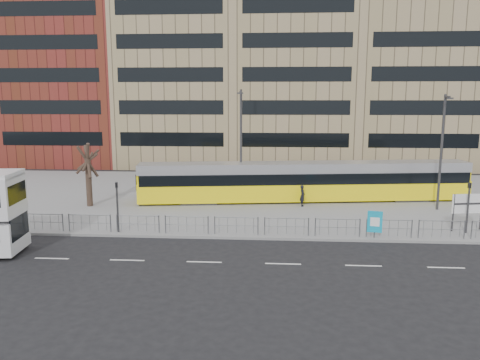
# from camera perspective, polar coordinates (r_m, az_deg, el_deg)

# --- Properties ---
(ground) EXTENTS (120.00, 120.00, 0.00)m
(ground) POSITION_cam_1_polar(r_m,az_deg,el_deg) (27.81, 0.92, -7.26)
(ground) COLOR black
(ground) RESTS_ON ground
(plaza) EXTENTS (64.00, 24.00, 0.15)m
(plaza) POSITION_cam_1_polar(r_m,az_deg,el_deg) (39.41, 1.81, -1.99)
(plaza) COLOR gray
(plaza) RESTS_ON ground
(kerb) EXTENTS (64.00, 0.25, 0.17)m
(kerb) POSITION_cam_1_polar(r_m,az_deg,el_deg) (27.84, 0.92, -7.08)
(kerb) COLOR gray
(kerb) RESTS_ON ground
(building_row) EXTENTS (70.40, 18.40, 31.20)m
(building_row) POSITION_cam_1_polar(r_m,az_deg,el_deg) (60.98, 4.16, 14.33)
(building_row) COLOR maroon
(building_row) RESTS_ON ground
(pedestrian_barrier) EXTENTS (32.07, 0.07, 1.10)m
(pedestrian_barrier) POSITION_cam_1_polar(r_m,az_deg,el_deg) (27.99, 5.08, -5.09)
(pedestrian_barrier) COLOR gray
(pedestrian_barrier) RESTS_ON plaza
(road_markings) EXTENTS (62.00, 0.12, 0.01)m
(road_markings) POSITION_cam_1_polar(r_m,az_deg,el_deg) (23.99, 2.84, -10.11)
(road_markings) COLOR white
(road_markings) RESTS_ON ground
(tram) EXTENTS (26.21, 5.92, 3.08)m
(tram) POSITION_cam_1_polar(r_m,az_deg,el_deg) (37.47, 7.91, -0.19)
(tram) COLOR yellow
(tram) RESTS_ON plaza
(station_sign) EXTENTS (2.00, 0.40, 2.31)m
(station_sign) POSITION_cam_1_polar(r_m,az_deg,el_deg) (31.89, 26.02, -2.79)
(station_sign) COLOR #2D2D30
(station_sign) RESTS_ON plaza
(ad_panel) EXTENTS (0.84, 0.23, 1.59)m
(ad_panel) POSITION_cam_1_polar(r_m,az_deg,el_deg) (28.53, 16.11, -4.95)
(ad_panel) COLOR #2D2D30
(ad_panel) RESTS_ON plaza
(pedestrian) EXTENTS (0.40, 0.59, 1.60)m
(pedestrian) POSITION_cam_1_polar(r_m,az_deg,el_deg) (35.67, 7.62, -1.91)
(pedestrian) COLOR black
(pedestrian) RESTS_ON plaza
(traffic_light_west) EXTENTS (0.20, 0.23, 3.10)m
(traffic_light_west) POSITION_cam_1_polar(r_m,az_deg,el_deg) (29.24, -14.75, -2.43)
(traffic_light_west) COLOR #2D2D30
(traffic_light_west) RESTS_ON plaza
(traffic_light_east) EXTENTS (0.22, 0.24, 3.10)m
(traffic_light_east) POSITION_cam_1_polar(r_m,az_deg,el_deg) (31.29, 26.08, -2.33)
(traffic_light_east) COLOR #2D2D30
(traffic_light_east) RESTS_ON plaza
(lamp_post_west) EXTENTS (0.45, 1.04, 8.75)m
(lamp_post_west) POSITION_cam_1_polar(r_m,az_deg,el_deg) (36.82, 0.11, 4.77)
(lamp_post_west) COLOR #2D2D30
(lamp_post_west) RESTS_ON plaza
(lamp_post_east) EXTENTS (0.45, 1.04, 8.36)m
(lamp_post_east) POSITION_cam_1_polar(r_m,az_deg,el_deg) (36.63, 23.39, 3.62)
(lamp_post_east) COLOR #2D2D30
(lamp_post_east) RESTS_ON plaza
(bare_tree) EXTENTS (4.57, 4.57, 7.02)m
(bare_tree) POSITION_cam_1_polar(r_m,az_deg,el_deg) (36.64, -18.21, 4.54)
(bare_tree) COLOR black
(bare_tree) RESTS_ON plaza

